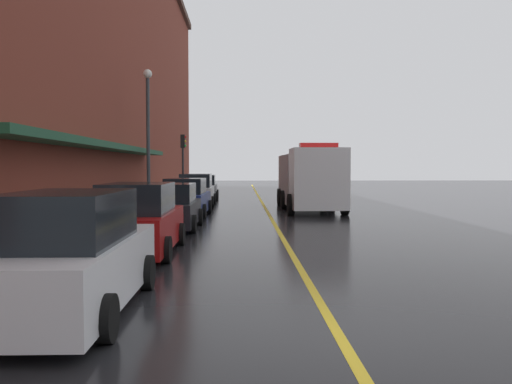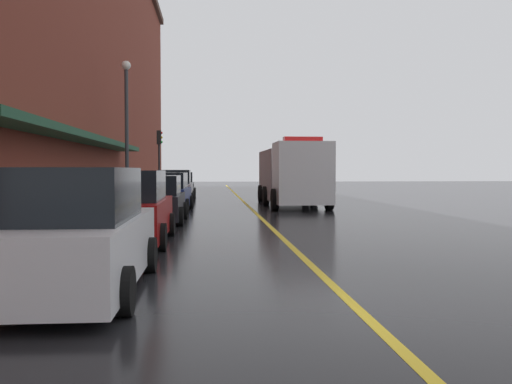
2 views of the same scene
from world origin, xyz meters
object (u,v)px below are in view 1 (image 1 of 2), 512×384
Objects in this scene: parked_car_0 at (72,257)px; box_truck at (309,179)px; parked_car_4 at (196,191)px; parked_car_3 at (186,198)px; parked_car_5 at (203,188)px; parking_meter_1 at (12,235)px; parked_car_1 at (139,221)px; parked_car_2 at (171,208)px; parking_meter_3 at (163,190)px; parking_meter_2 at (98,210)px; street_lamp_left at (148,124)px; parking_meter_0 at (165,190)px; traffic_light_near at (183,154)px.

parked_car_0 is 20.70m from box_truck.
parked_car_0 is 22.92m from parked_car_4.
parked_car_3 reaches higher than parked_car_5.
parking_meter_1 is (-1.43, -21.68, 0.19)m from parked_car_4.
parked_car_4 is at bearing -0.07° from parked_car_1.
parked_car_2 is 0.51× the size of box_truck.
parking_meter_2 is at bearing -90.00° from parking_meter_3.
parking_meter_2 and parking_meter_3 have the same top height.
parked_car_2 is 8.53m from street_lamp_left.
parked_car_1 is 3.56× the size of parking_meter_0.
parked_car_4 is at bearing 86.23° from parking_meter_1.
parking_meter_1 is at bearing 175.70° from parked_car_4.
parked_car_0 reaches higher than parked_car_4.
parked_car_0 is 1.10× the size of parked_car_3.
parked_car_3 is at bearing 0.25° from parked_car_2.
parked_car_2 is at bearing -178.08° from parked_car_3.
parked_car_0 is 0.99× the size of parked_car_4.
parked_car_0 is at bearing -87.27° from traffic_light_near.
parked_car_0 is 1.13× the size of traffic_light_near.
parked_car_2 is 3.29× the size of parking_meter_2.
parking_meter_0 is 1.00× the size of parking_meter_1.
parked_car_5 is 8.54m from parking_meter_0.
street_lamp_left is (-2.07, 7.44, 3.62)m from parked_car_2.
traffic_light_near reaches higher than parked_car_0.
parked_car_3 is 0.64× the size of street_lamp_left.
parked_car_4 is at bearing -0.03° from parked_car_0.
parked_car_5 is 10.84m from street_lamp_left.
parking_meter_2 is (-1.42, 6.95, 0.18)m from parked_car_0.
parked_car_0 reaches higher than parking_meter_2.
parked_car_2 is (0.09, 5.56, -0.08)m from parked_car_1.
parking_meter_3 is (0.00, 18.38, 0.00)m from parking_meter_1.
parking_meter_1 is (-1.41, -27.48, 0.26)m from parked_car_5.
street_lamp_left reaches higher than box_truck.
parking_meter_2 is at bearing 174.36° from parked_car_4.
parking_meter_3 is (0.00, -0.69, 0.00)m from parking_meter_0.
street_lamp_left reaches higher than parked_car_2.
parking_meter_0 is 13.35m from parking_meter_2.
parked_car_0 is 3.66× the size of parking_meter_0.
parked_car_5 is (-0.07, 12.15, -0.02)m from parked_car_3.
box_truck is (6.16, -3.17, 0.74)m from parked_car_4.
parked_car_5 reaches higher than parking_meter_3.
parking_meter_0 is (-7.59, 0.55, -0.55)m from box_truck.
parked_car_4 is 3.68× the size of parking_meter_2.
parked_car_5 is at bearing 86.30° from parking_meter_2.
parked_car_0 reaches higher than parked_car_3.
box_truck is at bearing -117.72° from parked_car_4.
parking_meter_3 is (-7.59, -0.14, -0.55)m from box_truck.
parking_meter_1 is at bearing -88.03° from street_lamp_left.
parked_car_0 is 1.11× the size of parked_car_2.
parked_car_1 is 17.23m from parked_car_4.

